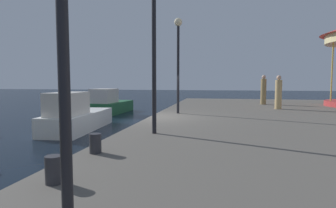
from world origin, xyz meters
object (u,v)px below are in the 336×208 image
Objects in this scene: bollard_center at (95,143)px; motorboat_green at (109,104)px; person_near_carousel at (278,93)px; motorboat_white at (76,117)px; lamp_post_far_end at (178,49)px; lamp_post_mid_promenade at (154,29)px; bollard_north at (54,170)px; person_mid_promenade at (263,91)px.

motorboat_green is at bearing 111.54° from bollard_center.
bollard_center is at bearing -117.76° from person_near_carousel.
lamp_post_far_end is (4.56, 0.88, 3.06)m from motorboat_white.
lamp_post_mid_promenade is 10.45× the size of bollard_north.
lamp_post_mid_promenade is 3.61m from bollard_center.
person_near_carousel reaches higher than bollard_center.
person_mid_promenade is at bearing 52.69° from lamp_post_far_end.
bollard_center is at bearing -58.38° from motorboat_white.
lamp_post_mid_promenade reaches higher than bollard_north.
motorboat_white is 11.41m from person_mid_promenade.
motorboat_white is 1.18× the size of lamp_post_mid_promenade.
bollard_north is (-0.50, -4.05, -2.67)m from lamp_post_mid_promenade.
bollard_center is (-0.57, -7.36, -2.71)m from lamp_post_far_end.
motorboat_green is 14.59m from bollard_center.
bollard_center is 1.72m from bollard_north.
bollard_north is at bearing -92.54° from lamp_post_far_end.
motorboat_white is 12.32× the size of bollard_center.
lamp_post_far_end is at bearing -127.31° from person_mid_promenade.
motorboat_white is at bearing 116.91° from bollard_north.
motorboat_green is (-1.36, 7.09, -0.02)m from motorboat_white.
motorboat_white is 2.79× the size of person_near_carousel.
person_near_carousel is (4.77, 7.98, -2.04)m from lamp_post_mid_promenade.
lamp_post_far_end is at bearing 87.46° from bollard_north.
motorboat_green is 10.58× the size of bollard_center.
lamp_post_mid_promenade is 0.98× the size of lamp_post_far_end.
lamp_post_far_end is (-0.10, 5.02, 0.05)m from lamp_post_mid_promenade.
lamp_post_far_end is 7.87m from bollard_center.
motorboat_white is 7.22m from motorboat_green.
bollard_north is at bearing -97.05° from lamp_post_mid_promenade.
bollard_center is 0.22× the size of person_mid_promenade.
motorboat_green is 13.10m from lamp_post_mid_promenade.
person_mid_promenade is at bearing 69.05° from bollard_center.
person_near_carousel is at bearing 22.17° from motorboat_white.
motorboat_green reaches higher than bollard_center.
person_near_carousel reaches higher than bollard_north.
motorboat_green is 10.58× the size of bollard_north.
lamp_post_far_end is at bearing -148.70° from person_near_carousel.
bollard_north is 15.82m from person_mid_promenade.
motorboat_green is 2.29× the size of person_mid_promenade.
lamp_post_mid_promenade is 9.52m from person_near_carousel.
bollard_north is (5.52, -15.28, 0.36)m from motorboat_green.
lamp_post_mid_promenade is at bearing -112.00° from person_mid_promenade.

